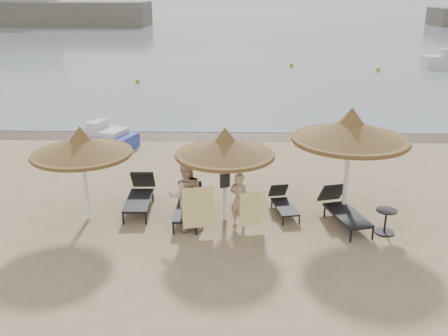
{
  "coord_description": "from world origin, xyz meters",
  "views": [
    {
      "loc": [
        0.69,
        -11.97,
        6.23
      ],
      "look_at": [
        0.33,
        1.2,
        1.46
      ],
      "focal_mm": 40.0,
      "sensor_mm": 36.0,
      "label": 1
    }
  ],
  "objects_px": {
    "palapa_left": "(81,146)",
    "palapa_center": "(225,147)",
    "palapa_right": "(350,131)",
    "lounger_near_right": "(283,202)",
    "pedal_boat": "(106,138)",
    "person_right": "(239,196)",
    "lounger_far_right": "(343,208)",
    "side_table": "(385,222)",
    "lounger_far_left": "(140,194)",
    "lounger_near_left": "(189,204)",
    "person_left": "(186,190)"
  },
  "relations": [
    {
      "from": "palapa_right",
      "to": "lounger_near_right",
      "type": "distance_m",
      "value": 2.84
    },
    {
      "from": "palapa_center",
      "to": "lounger_near_left",
      "type": "height_order",
      "value": "palapa_center"
    },
    {
      "from": "person_right",
      "to": "pedal_boat",
      "type": "bearing_deg",
      "value": -23.79
    },
    {
      "from": "palapa_center",
      "to": "palapa_right",
      "type": "height_order",
      "value": "palapa_right"
    },
    {
      "from": "palapa_left",
      "to": "lounger_far_right",
      "type": "bearing_deg",
      "value": -0.02
    },
    {
      "from": "palapa_right",
      "to": "lounger_far_right",
      "type": "bearing_deg",
      "value": -106.66
    },
    {
      "from": "lounger_near_left",
      "to": "palapa_right",
      "type": "bearing_deg",
      "value": 2.41
    },
    {
      "from": "lounger_near_right",
      "to": "palapa_center",
      "type": "bearing_deg",
      "value": -172.99
    },
    {
      "from": "palapa_left",
      "to": "person_right",
      "type": "bearing_deg",
      "value": -4.75
    },
    {
      "from": "person_right",
      "to": "lounger_far_right",
      "type": "bearing_deg",
      "value": -144.16
    },
    {
      "from": "pedal_boat",
      "to": "lounger_far_right",
      "type": "bearing_deg",
      "value": -18.66
    },
    {
      "from": "lounger_near_right",
      "to": "pedal_boat",
      "type": "relative_size",
      "value": 0.63
    },
    {
      "from": "palapa_left",
      "to": "lounger_near_left",
      "type": "bearing_deg",
      "value": 4.84
    },
    {
      "from": "person_left",
      "to": "person_right",
      "type": "bearing_deg",
      "value": 173.8
    },
    {
      "from": "side_table",
      "to": "person_right",
      "type": "xyz_separation_m",
      "value": [
        -3.92,
        0.26,
        0.6
      ]
    },
    {
      "from": "lounger_near_left",
      "to": "pedal_boat",
      "type": "distance_m",
      "value": 7.72
    },
    {
      "from": "palapa_left",
      "to": "palapa_center",
      "type": "xyz_separation_m",
      "value": [
        3.9,
        0.08,
        -0.02
      ]
    },
    {
      "from": "person_right",
      "to": "palapa_left",
      "type": "bearing_deg",
      "value": 24.1
    },
    {
      "from": "palapa_left",
      "to": "lounger_near_left",
      "type": "distance_m",
      "value": 3.37
    },
    {
      "from": "palapa_left",
      "to": "lounger_far_left",
      "type": "bearing_deg",
      "value": 32.57
    },
    {
      "from": "palapa_center",
      "to": "palapa_right",
      "type": "distance_m",
      "value": 3.46
    },
    {
      "from": "palapa_left",
      "to": "palapa_center",
      "type": "distance_m",
      "value": 3.9
    },
    {
      "from": "palapa_left",
      "to": "palapa_right",
      "type": "xyz_separation_m",
      "value": [
        7.31,
        0.41,
        0.37
      ]
    },
    {
      "from": "palapa_right",
      "to": "pedal_boat",
      "type": "bearing_deg",
      "value": 142.94
    },
    {
      "from": "lounger_near_right",
      "to": "person_left",
      "type": "distance_m",
      "value": 3.08
    },
    {
      "from": "lounger_far_right",
      "to": "side_table",
      "type": "distance_m",
      "value": 1.21
    },
    {
      "from": "palapa_right",
      "to": "person_right",
      "type": "height_order",
      "value": "palapa_right"
    },
    {
      "from": "lounger_far_right",
      "to": "person_left",
      "type": "bearing_deg",
      "value": 171.42
    },
    {
      "from": "palapa_left",
      "to": "palapa_center",
      "type": "relative_size",
      "value": 1.01
    },
    {
      "from": "side_table",
      "to": "person_left",
      "type": "distance_m",
      "value": 5.42
    },
    {
      "from": "palapa_center",
      "to": "pedal_boat",
      "type": "height_order",
      "value": "palapa_center"
    },
    {
      "from": "palapa_right",
      "to": "lounger_near_left",
      "type": "height_order",
      "value": "palapa_right"
    },
    {
      "from": "palapa_right",
      "to": "pedal_boat",
      "type": "xyz_separation_m",
      "value": [
        -8.5,
        6.42,
        -2.16
      ]
    },
    {
      "from": "lounger_far_right",
      "to": "person_left",
      "type": "relative_size",
      "value": 0.96
    },
    {
      "from": "lounger_near_right",
      "to": "lounger_far_right",
      "type": "xyz_separation_m",
      "value": [
        1.61,
        -0.64,
        0.1
      ]
    },
    {
      "from": "person_right",
      "to": "side_table",
      "type": "bearing_deg",
      "value": -154.98
    },
    {
      "from": "side_table",
      "to": "pedal_boat",
      "type": "relative_size",
      "value": 0.25
    },
    {
      "from": "palapa_center",
      "to": "person_left",
      "type": "xyz_separation_m",
      "value": [
        -1.03,
        -0.62,
        -1.01
      ]
    },
    {
      "from": "palapa_center",
      "to": "person_right",
      "type": "height_order",
      "value": "palapa_center"
    },
    {
      "from": "lounger_far_left",
      "to": "lounger_near_right",
      "type": "xyz_separation_m",
      "value": [
        4.25,
        -0.22,
        -0.1
      ]
    },
    {
      "from": "palapa_center",
      "to": "person_left",
      "type": "height_order",
      "value": "palapa_center"
    },
    {
      "from": "lounger_far_right",
      "to": "side_table",
      "type": "xyz_separation_m",
      "value": [
        1.03,
        -0.62,
        -0.11
      ]
    },
    {
      "from": "lounger_far_right",
      "to": "person_right",
      "type": "bearing_deg",
      "value": 171.33
    },
    {
      "from": "lounger_far_left",
      "to": "lounger_near_left",
      "type": "distance_m",
      "value": 1.63
    },
    {
      "from": "palapa_left",
      "to": "person_right",
      "type": "xyz_separation_m",
      "value": [
        4.3,
        -0.36,
        -1.27
      ]
    },
    {
      "from": "palapa_center",
      "to": "palapa_right",
      "type": "bearing_deg",
      "value": 5.49
    },
    {
      "from": "person_right",
      "to": "palapa_right",
      "type": "bearing_deg",
      "value": -136.91
    },
    {
      "from": "palapa_left",
      "to": "side_table",
      "type": "distance_m",
      "value": 8.46
    },
    {
      "from": "lounger_near_right",
      "to": "person_right",
      "type": "relative_size",
      "value": 0.9
    },
    {
      "from": "lounger_near_right",
      "to": "person_right",
      "type": "xyz_separation_m",
      "value": [
        -1.28,
        -0.99,
        0.6
      ]
    }
  ]
}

